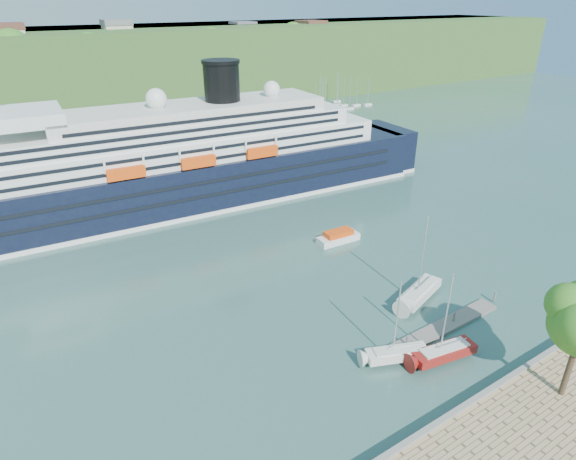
# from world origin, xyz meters

# --- Properties ---
(ground) EXTENTS (400.00, 400.00, 0.00)m
(ground) POSITION_xyz_m (0.00, 0.00, 0.00)
(ground) COLOR #305550
(ground) RESTS_ON ground
(far_hillside) EXTENTS (400.00, 50.00, 24.00)m
(far_hillside) POSITION_xyz_m (0.00, 145.00, 12.00)
(far_hillside) COLOR #355D25
(far_hillside) RESTS_ON ground
(quay_coping) EXTENTS (220.00, 0.50, 0.30)m
(quay_coping) POSITION_xyz_m (0.00, -0.20, 1.15)
(quay_coping) COLOR slate
(quay_coping) RESTS_ON promenade
(cruise_ship) EXTENTS (105.30, 22.90, 23.46)m
(cruise_ship) POSITION_xyz_m (-7.51, 57.68, 11.73)
(cruise_ship) COLOR black
(cruise_ship) RESTS_ON ground
(floating_pontoon) EXTENTS (16.38, 2.20, 0.36)m
(floating_pontoon) POSITION_xyz_m (5.10, 8.93, 0.18)
(floating_pontoon) COLOR gray
(floating_pontoon) RESTS_ON ground
(sailboat_white_near) EXTENTS (7.03, 4.31, 8.81)m
(sailboat_white_near) POSITION_xyz_m (-2.66, 7.96, 4.40)
(sailboat_white_near) COLOR silver
(sailboat_white_near) RESTS_ON ground
(sailboat_red) EXTENTS (7.67, 3.31, 9.59)m
(sailboat_red) POSITION_xyz_m (1.26, 5.54, 4.79)
(sailboat_red) COLOR maroon
(sailboat_red) RESTS_ON ground
(sailboat_white_far) EXTENTS (8.54, 4.63, 10.63)m
(sailboat_white_far) POSITION_xyz_m (7.15, 14.22, 5.32)
(sailboat_white_far) COLOR silver
(sailboat_white_far) RESTS_ON ground
(tender_launch) EXTENTS (6.62, 2.61, 1.79)m
(tender_launch) POSITION_xyz_m (8.60, 31.36, 0.90)
(tender_launch) COLOR #E8460D
(tender_launch) RESTS_ON ground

